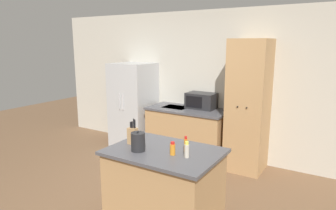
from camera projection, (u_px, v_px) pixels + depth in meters
wall_back at (216, 85)px, 5.33m from camera, size 7.20×0.06×2.60m
refrigerator at (134, 105)px, 5.91m from camera, size 0.75×0.74×1.65m
back_counter at (188, 133)px, 5.40m from camera, size 1.44×0.70×0.89m
pantry_cabinet at (248, 106)px, 4.74m from camera, size 0.58×0.64×2.10m
kitchen_island at (164, 191)px, 3.23m from camera, size 1.17×0.83×0.93m
microwave at (201, 101)px, 5.30m from camera, size 0.51×0.34×0.28m
knife_block at (133, 135)px, 3.31m from camera, size 0.10×0.07×0.29m
spice_bottle_tall_dark at (186, 145)px, 3.07m from camera, size 0.04×0.04×0.17m
spice_bottle_short_red at (173, 149)px, 2.99m from camera, size 0.05×0.05×0.14m
spice_bottle_amber_oil at (187, 150)px, 2.92m from camera, size 0.05×0.05×0.16m
kettle at (138, 142)px, 3.10m from camera, size 0.15×0.15×0.22m
fire_extinguisher at (116, 131)px, 6.37m from camera, size 0.14×0.14×0.42m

